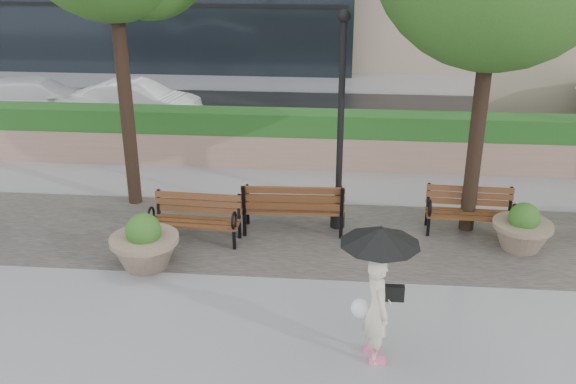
# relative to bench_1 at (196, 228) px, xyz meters

# --- Properties ---
(ground) EXTENTS (100.00, 100.00, 0.00)m
(ground) POSITION_rel_bench_1_xyz_m (1.95, -2.64, -0.26)
(ground) COLOR gray
(ground) RESTS_ON ground
(cobble_strip) EXTENTS (28.00, 3.20, 0.01)m
(cobble_strip) POSITION_rel_bench_1_xyz_m (1.95, 0.36, -0.26)
(cobble_strip) COLOR #383330
(cobble_strip) RESTS_ON ground
(hedge_wall) EXTENTS (24.00, 0.80, 1.35)m
(hedge_wall) POSITION_rel_bench_1_xyz_m (1.95, 4.36, 0.40)
(hedge_wall) COLOR #A67C6B
(hedge_wall) RESTS_ON ground
(asphalt_street) EXTENTS (40.00, 7.00, 0.00)m
(asphalt_street) POSITION_rel_bench_1_xyz_m (1.95, 8.36, -0.26)
(asphalt_street) COLOR black
(asphalt_street) RESTS_ON ground
(bench_1) EXTENTS (1.68, 0.74, 0.88)m
(bench_1) POSITION_rel_bench_1_xyz_m (0.00, 0.00, 0.00)
(bench_1) COLOR brown
(bench_1) RESTS_ON ground
(bench_2) EXTENTS (1.96, 0.84, 1.03)m
(bench_2) POSITION_rel_bench_1_xyz_m (1.77, 0.58, 0.05)
(bench_2) COLOR brown
(bench_2) RESTS_ON ground
(bench_3) EXTENTS (1.66, 0.71, 0.88)m
(bench_3) POSITION_rel_bench_1_xyz_m (5.13, 0.81, -0.00)
(bench_3) COLOR brown
(bench_3) RESTS_ON ground
(planter_left) EXTENTS (1.18, 1.18, 0.99)m
(planter_left) POSITION_rel_bench_1_xyz_m (-0.66, -1.04, 0.13)
(planter_left) COLOR #7F6B56
(planter_left) RESTS_ON ground
(planter_right) EXTENTS (1.07, 1.07, 0.90)m
(planter_right) POSITION_rel_bench_1_xyz_m (5.97, 0.23, 0.09)
(planter_right) COLOR #7F6B56
(planter_right) RESTS_ON ground
(lamppost) EXTENTS (0.28, 0.28, 4.16)m
(lamppost) POSITION_rel_bench_1_xyz_m (2.62, 0.85, 1.57)
(lamppost) COLOR black
(lamppost) RESTS_ON ground
(car_left) EXTENTS (4.88, 2.89, 1.33)m
(car_left) POSITION_rel_bench_1_xyz_m (-6.42, 7.45, 0.40)
(car_left) COLOR white
(car_left) RESTS_ON ground
(car_right) EXTENTS (3.91, 1.78, 1.24)m
(car_right) POSITION_rel_bench_1_xyz_m (-3.50, 7.73, 0.36)
(car_right) COLOR white
(car_right) RESTS_ON ground
(pedestrian) EXTENTS (1.05, 1.05, 1.94)m
(pedestrian) POSITION_rel_bench_1_xyz_m (3.19, -3.22, 0.92)
(pedestrian) COLOR beige
(pedestrian) RESTS_ON ground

